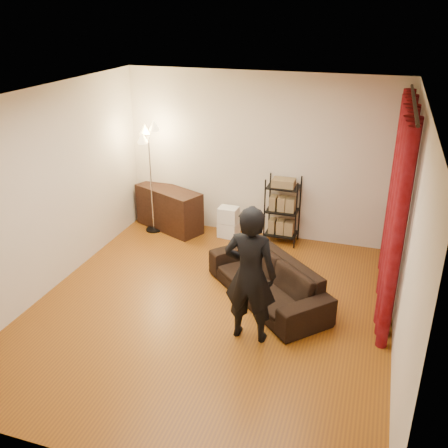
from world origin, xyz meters
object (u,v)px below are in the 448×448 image
(wire_shelf, at_px, (282,211))
(floor_lamp, at_px, (151,180))
(person, at_px, (250,275))
(media_cabinet, at_px, (169,209))
(sofa, at_px, (267,280))
(storage_boxes, at_px, (228,222))

(wire_shelf, distance_m, floor_lamp, 2.25)
(person, height_order, media_cabinet, person)
(sofa, distance_m, wire_shelf, 1.80)
(sofa, distance_m, media_cabinet, 2.76)
(wire_shelf, height_order, floor_lamp, floor_lamp)
(storage_boxes, bearing_deg, sofa, -57.59)
(person, relative_size, media_cabinet, 1.34)
(media_cabinet, bearing_deg, floor_lamp, -117.60)
(wire_shelf, relative_size, floor_lamp, 0.60)
(sofa, relative_size, storage_boxes, 3.62)
(media_cabinet, bearing_deg, storage_boxes, 22.40)
(person, xyz_separation_m, media_cabinet, (-2.15, 2.60, -0.47))
(wire_shelf, bearing_deg, storage_boxes, -158.02)
(person, distance_m, wire_shelf, 2.67)
(storage_boxes, bearing_deg, floor_lamp, -173.72)
(person, bearing_deg, wire_shelf, -85.78)
(sofa, xyz_separation_m, floor_lamp, (-2.38, 1.54, 0.64))
(media_cabinet, distance_m, wire_shelf, 1.99)
(sofa, height_order, person, person)
(storage_boxes, distance_m, wire_shelf, 0.94)
(sofa, bearing_deg, storage_boxes, 165.90)
(sofa, height_order, media_cabinet, media_cabinet)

